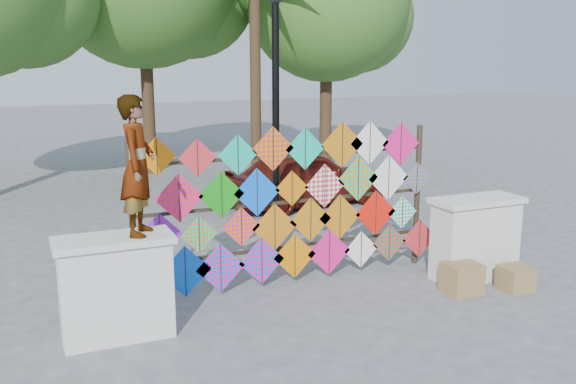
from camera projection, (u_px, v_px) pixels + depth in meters
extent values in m
plane|color=gray|center=(310.00, 299.00, 9.10)|extent=(80.00, 80.00, 0.00)
cube|color=silver|center=(116.00, 291.00, 7.75)|extent=(1.30, 0.55, 1.20)
cube|color=silver|center=(113.00, 240.00, 7.61)|extent=(1.40, 0.65, 0.08)
cube|color=silver|center=(475.00, 241.00, 9.85)|extent=(1.30, 0.55, 1.20)
cube|color=silver|center=(478.00, 200.00, 9.71)|extent=(1.40, 0.65, 0.08)
cylinder|color=#2C2318|center=(133.00, 224.00, 8.69)|extent=(0.09, 0.09, 2.30)
cylinder|color=#2C2318|center=(417.00, 195.00, 10.47)|extent=(0.09, 0.09, 2.30)
cube|color=#2C2318|center=(288.00, 247.00, 9.71)|extent=(4.60, 0.04, 0.04)
cube|color=#2C2318|center=(288.00, 202.00, 9.56)|extent=(4.60, 0.04, 0.04)
cube|color=#2C2318|center=(288.00, 156.00, 9.41)|extent=(4.60, 0.04, 0.04)
cube|color=orange|center=(157.00, 157.00, 8.58)|extent=(0.53, 0.01, 0.53)
cube|color=#2C2318|center=(157.00, 157.00, 8.57)|extent=(0.01, 0.01, 0.52)
cube|color=red|center=(197.00, 158.00, 8.81)|extent=(0.54, 0.01, 0.54)
cube|color=#2C2318|center=(198.00, 158.00, 8.80)|extent=(0.01, 0.01, 0.53)
cube|color=#0CC49C|center=(238.00, 155.00, 9.04)|extent=(0.59, 0.01, 0.59)
cube|color=#2C2318|center=(238.00, 155.00, 9.02)|extent=(0.01, 0.01, 0.58)
cube|color=red|center=(273.00, 149.00, 9.23)|extent=(0.65, 0.01, 0.65)
cube|color=#2C2318|center=(273.00, 149.00, 9.22)|extent=(0.01, 0.01, 0.64)
cube|color=#0CC49C|center=(305.00, 149.00, 9.44)|extent=(0.63, 0.01, 0.63)
cube|color=#2C2318|center=(305.00, 149.00, 9.43)|extent=(0.01, 0.01, 0.62)
cube|color=#BF6F11|center=(342.00, 145.00, 9.67)|extent=(0.71, 0.01, 0.71)
cube|color=#2C2318|center=(343.00, 145.00, 9.66)|extent=(0.01, 0.01, 0.70)
cube|color=white|center=(370.00, 143.00, 9.86)|extent=(0.68, 0.01, 0.68)
cube|color=#2C2318|center=(370.00, 143.00, 9.85)|extent=(0.01, 0.01, 0.67)
cube|color=#EE167A|center=(401.00, 144.00, 10.09)|extent=(0.68, 0.01, 0.68)
cube|color=#2C2318|center=(401.00, 144.00, 10.07)|extent=(0.01, 0.01, 0.67)
cube|color=red|center=(179.00, 198.00, 8.77)|extent=(0.69, 0.01, 0.69)
cube|color=#2C2318|center=(179.00, 198.00, 8.76)|extent=(0.01, 0.01, 0.68)
cube|color=#129312|center=(222.00, 195.00, 9.01)|extent=(0.68, 0.01, 0.68)
cube|color=#2C2318|center=(222.00, 195.00, 9.00)|extent=(0.01, 0.01, 0.66)
cube|color=blue|center=(257.00, 192.00, 9.22)|extent=(0.71, 0.01, 0.71)
cube|color=#2C2318|center=(257.00, 192.00, 9.21)|extent=(0.01, 0.01, 0.70)
cube|color=#BF6F11|center=(292.00, 188.00, 9.43)|extent=(0.54, 0.01, 0.54)
cube|color=#2C2318|center=(292.00, 189.00, 9.42)|extent=(0.01, 0.01, 0.53)
cube|color=white|center=(325.00, 186.00, 9.64)|extent=(0.67, 0.01, 0.67)
cube|color=#2C2318|center=(325.00, 186.00, 9.63)|extent=(0.01, 0.01, 0.66)
cube|color=orange|center=(358.00, 179.00, 9.85)|extent=(0.71, 0.01, 0.71)
cube|color=#2C2318|center=(359.00, 179.00, 9.84)|extent=(0.01, 0.01, 0.70)
cube|color=white|center=(388.00, 178.00, 10.07)|extent=(0.73, 0.01, 0.73)
cube|color=#2C2318|center=(389.00, 178.00, 10.06)|extent=(0.01, 0.01, 0.71)
cube|color=blue|center=(417.00, 178.00, 10.28)|extent=(0.53, 0.01, 0.53)
cube|color=#2C2318|center=(417.00, 178.00, 10.27)|extent=(0.01, 0.01, 0.52)
cube|color=purple|center=(160.00, 236.00, 8.72)|extent=(0.65, 0.01, 0.65)
cube|color=#2C2318|center=(160.00, 236.00, 8.71)|extent=(0.01, 0.01, 0.63)
cube|color=#BF6F11|center=(199.00, 234.00, 8.95)|extent=(0.54, 0.01, 0.54)
cube|color=#2C2318|center=(199.00, 235.00, 8.94)|extent=(0.01, 0.01, 0.53)
cube|color=#EE167A|center=(241.00, 227.00, 9.18)|extent=(0.58, 0.01, 0.58)
cube|color=#2C2318|center=(242.00, 227.00, 9.17)|extent=(0.01, 0.01, 0.57)
cube|color=#BF6F11|center=(275.00, 227.00, 9.39)|extent=(0.72, 0.01, 0.72)
cube|color=#2C2318|center=(275.00, 227.00, 9.38)|extent=(0.01, 0.01, 0.70)
cube|color=#BF6F11|center=(311.00, 220.00, 9.61)|extent=(0.69, 0.01, 0.69)
cube|color=#2C2318|center=(311.00, 220.00, 9.60)|extent=(0.01, 0.01, 0.67)
cube|color=#BF6F11|center=(340.00, 217.00, 9.80)|extent=(0.71, 0.01, 0.71)
cube|color=#2C2318|center=(340.00, 217.00, 9.79)|extent=(0.01, 0.01, 0.69)
cube|color=red|center=(376.00, 213.00, 10.05)|extent=(0.73, 0.01, 0.73)
cube|color=#2C2318|center=(376.00, 213.00, 10.04)|extent=(0.01, 0.01, 0.71)
cube|color=#0CC49C|center=(402.00, 212.00, 10.25)|extent=(0.54, 0.01, 0.54)
cube|color=#2C2318|center=(403.00, 212.00, 10.24)|extent=(0.01, 0.01, 0.53)
cube|color=blue|center=(185.00, 272.00, 8.93)|extent=(0.75, 0.01, 0.75)
cube|color=#2C2318|center=(186.00, 272.00, 8.92)|extent=(0.01, 0.01, 0.74)
cube|color=#EE167A|center=(221.00, 268.00, 9.13)|extent=(0.73, 0.01, 0.73)
cube|color=#2C2318|center=(221.00, 268.00, 9.12)|extent=(0.01, 0.01, 0.72)
cube|color=blue|center=(262.00, 261.00, 9.37)|extent=(0.71, 0.01, 0.71)
cube|color=#2C2318|center=(262.00, 261.00, 9.36)|extent=(0.01, 0.01, 0.70)
cube|color=orange|center=(295.00, 256.00, 9.57)|extent=(0.69, 0.01, 0.69)
cube|color=#2C2318|center=(295.00, 256.00, 9.56)|extent=(0.01, 0.01, 0.68)
cube|color=#EE167A|center=(329.00, 252.00, 9.80)|extent=(0.73, 0.01, 0.73)
cube|color=#2C2318|center=(329.00, 252.00, 9.79)|extent=(0.01, 0.01, 0.72)
cube|color=white|center=(361.00, 250.00, 10.02)|extent=(0.59, 0.01, 0.59)
cube|color=#2C2318|center=(361.00, 250.00, 10.01)|extent=(0.01, 0.01, 0.58)
cube|color=#129312|center=(389.00, 243.00, 10.21)|extent=(0.61, 0.01, 0.61)
cube|color=#2C2318|center=(390.00, 243.00, 10.20)|extent=(0.01, 0.01, 0.60)
cube|color=red|center=(419.00, 238.00, 10.43)|extent=(0.64, 0.01, 0.64)
cube|color=#2C2318|center=(420.00, 239.00, 10.42)|extent=(0.01, 0.01, 0.63)
cylinder|color=#46341E|center=(148.00, 103.00, 18.55)|extent=(0.36, 0.36, 4.12)
cylinder|color=#46341E|center=(326.00, 110.00, 19.20)|extent=(0.36, 0.36, 3.58)
sphere|color=#376821|center=(358.00, 17.00, 19.37)|extent=(3.36, 3.36, 3.36)
cylinder|color=#46341E|center=(255.00, 81.00, 16.57)|extent=(0.28, 0.28, 5.50)
imported|color=#99999E|center=(137.00, 166.00, 7.56)|extent=(0.61, 0.72, 1.67)
imported|color=#57160E|center=(306.00, 178.00, 14.72)|extent=(3.96, 2.00, 1.29)
cylinder|color=black|center=(276.00, 135.00, 10.58)|extent=(0.12, 0.12, 4.20)
cube|color=olive|center=(462.00, 278.00, 9.31)|extent=(0.50, 0.45, 0.45)
cube|color=olive|center=(516.00, 278.00, 9.42)|extent=(0.43, 0.40, 0.36)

